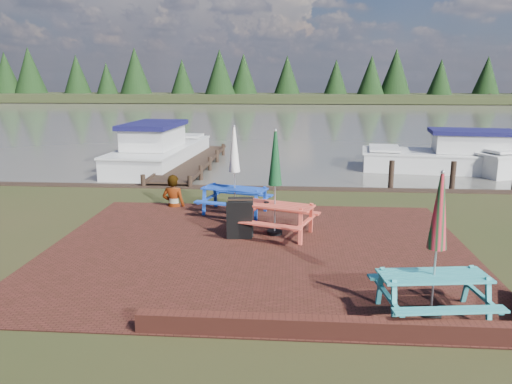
{
  "coord_description": "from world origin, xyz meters",
  "views": [
    {
      "loc": [
        0.72,
        -9.09,
        3.62
      ],
      "look_at": [
        -0.12,
        2.16,
        1.0
      ],
      "focal_mm": 35.0,
      "sensor_mm": 36.0,
      "label": 1
    }
  ],
  "objects_px": {
    "boat_near": "(453,158)",
    "person": "(173,175)",
    "picnic_table_teal": "(435,268)",
    "picnic_table_red": "(275,199)",
    "jetty": "(192,162)",
    "chalkboard": "(240,219)",
    "boat_jetty": "(160,152)",
    "picnic_table_blue": "(235,184)"
  },
  "relations": [
    {
      "from": "person",
      "to": "chalkboard",
      "type": "bearing_deg",
      "value": 137.07
    },
    {
      "from": "picnic_table_red",
      "to": "picnic_table_blue",
      "type": "xyz_separation_m",
      "value": [
        -1.14,
        1.74,
        -0.03
      ]
    },
    {
      "from": "jetty",
      "to": "chalkboard",
      "type": "bearing_deg",
      "value": -72.35
    },
    {
      "from": "jetty",
      "to": "picnic_table_teal",
      "type": "bearing_deg",
      "value": -64.03
    },
    {
      "from": "boat_jetty",
      "to": "boat_near",
      "type": "bearing_deg",
      "value": 3.22
    },
    {
      "from": "picnic_table_blue",
      "to": "boat_near",
      "type": "xyz_separation_m",
      "value": [
        8.07,
        7.84,
        -0.46
      ]
    },
    {
      "from": "picnic_table_red",
      "to": "picnic_table_teal",
      "type": "bearing_deg",
      "value": -36.86
    },
    {
      "from": "boat_near",
      "to": "person",
      "type": "bearing_deg",
      "value": 133.68
    },
    {
      "from": "jetty",
      "to": "boat_jetty",
      "type": "distance_m",
      "value": 1.59
    },
    {
      "from": "boat_near",
      "to": "person",
      "type": "height_order",
      "value": "person"
    },
    {
      "from": "person",
      "to": "picnic_table_teal",
      "type": "bearing_deg",
      "value": 139.76
    },
    {
      "from": "picnic_table_blue",
      "to": "boat_near",
      "type": "height_order",
      "value": "picnic_table_blue"
    },
    {
      "from": "chalkboard",
      "to": "boat_jetty",
      "type": "height_order",
      "value": "boat_jetty"
    },
    {
      "from": "picnic_table_teal",
      "to": "picnic_table_blue",
      "type": "height_order",
      "value": "picnic_table_blue"
    },
    {
      "from": "picnic_table_blue",
      "to": "boat_near",
      "type": "distance_m",
      "value": 11.26
    },
    {
      "from": "chalkboard",
      "to": "jetty",
      "type": "relative_size",
      "value": 0.1
    },
    {
      "from": "boat_jetty",
      "to": "picnic_table_blue",
      "type": "bearing_deg",
      "value": -58.6
    },
    {
      "from": "chalkboard",
      "to": "boat_jetty",
      "type": "xyz_separation_m",
      "value": [
        -4.53,
        10.08,
        -0.04
      ]
    },
    {
      "from": "picnic_table_red",
      "to": "boat_jetty",
      "type": "distance_m",
      "value": 11.07
    },
    {
      "from": "chalkboard",
      "to": "picnic_table_red",
      "type": "bearing_deg",
      "value": 19.38
    },
    {
      "from": "boat_near",
      "to": "person",
      "type": "distance_m",
      "value": 12.26
    },
    {
      "from": "picnic_table_red",
      "to": "chalkboard",
      "type": "bearing_deg",
      "value": -134.56
    },
    {
      "from": "chalkboard",
      "to": "boat_near",
      "type": "bearing_deg",
      "value": 45.99
    },
    {
      "from": "picnic_table_teal",
      "to": "person",
      "type": "relative_size",
      "value": 1.24
    },
    {
      "from": "picnic_table_teal",
      "to": "person",
      "type": "bearing_deg",
      "value": 124.02
    },
    {
      "from": "boat_jetty",
      "to": "person",
      "type": "bearing_deg",
      "value": -68.53
    },
    {
      "from": "picnic_table_teal",
      "to": "boat_jetty",
      "type": "bearing_deg",
      "value": 112.55
    },
    {
      "from": "picnic_table_red",
      "to": "jetty",
      "type": "distance_m",
      "value": 10.0
    },
    {
      "from": "picnic_table_blue",
      "to": "jetty",
      "type": "xyz_separation_m",
      "value": [
        -2.68,
        7.47,
        -0.71
      ]
    },
    {
      "from": "boat_near",
      "to": "picnic_table_teal",
      "type": "bearing_deg",
      "value": 169.54
    },
    {
      "from": "picnic_table_blue",
      "to": "boat_jetty",
      "type": "bearing_deg",
      "value": 133.12
    },
    {
      "from": "chalkboard",
      "to": "picnic_table_teal",
      "type": "bearing_deg",
      "value": -52.84
    },
    {
      "from": "chalkboard",
      "to": "boat_near",
      "type": "height_order",
      "value": "boat_near"
    },
    {
      "from": "chalkboard",
      "to": "person",
      "type": "xyz_separation_m",
      "value": [
        -2.19,
        2.72,
        0.44
      ]
    },
    {
      "from": "picnic_table_red",
      "to": "jetty",
      "type": "relative_size",
      "value": 0.27
    },
    {
      "from": "boat_near",
      "to": "picnic_table_red",
      "type": "bearing_deg",
      "value": 151.62
    },
    {
      "from": "picnic_table_blue",
      "to": "chalkboard",
      "type": "bearing_deg",
      "value": -64.58
    },
    {
      "from": "boat_jetty",
      "to": "jetty",
      "type": "bearing_deg",
      "value": -14.77
    },
    {
      "from": "jetty",
      "to": "boat_near",
      "type": "bearing_deg",
      "value": 1.94
    },
    {
      "from": "picnic_table_red",
      "to": "boat_near",
      "type": "relative_size",
      "value": 0.34
    },
    {
      "from": "chalkboard",
      "to": "jetty",
      "type": "xyz_separation_m",
      "value": [
        -3.05,
        9.59,
        -0.37
      ]
    },
    {
      "from": "picnic_table_red",
      "to": "boat_jetty",
      "type": "height_order",
      "value": "picnic_table_red"
    }
  ]
}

